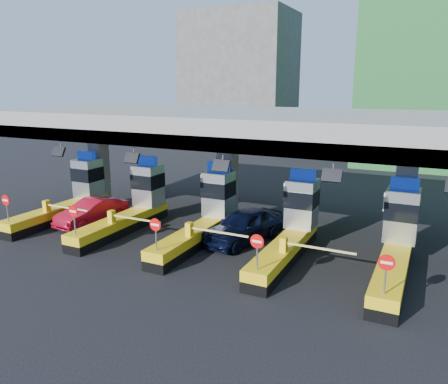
% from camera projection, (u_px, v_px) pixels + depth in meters
% --- Properties ---
extents(ground, '(120.00, 120.00, 0.00)m').
position_uv_depth(ground, '(204.00, 240.00, 24.48)').
color(ground, black).
rests_on(ground, ground).
extents(toll_canopy, '(28.00, 12.09, 7.00)m').
position_uv_depth(toll_canopy, '(227.00, 126.00, 25.54)').
color(toll_canopy, slate).
rests_on(toll_canopy, ground).
extents(toll_lane_far_left, '(4.43, 8.00, 4.16)m').
position_uv_depth(toll_lane_far_left, '(73.00, 196.00, 28.67)').
color(toll_lane_far_left, black).
rests_on(toll_lane_far_left, ground).
extents(toll_lane_left, '(4.43, 8.00, 4.16)m').
position_uv_depth(toll_lane_left, '(134.00, 204.00, 26.53)').
color(toll_lane_left, black).
rests_on(toll_lane_left, ground).
extents(toll_lane_center, '(4.43, 8.00, 4.16)m').
position_uv_depth(toll_lane_center, '(206.00, 215.00, 24.40)').
color(toll_lane_center, black).
rests_on(toll_lane_center, ground).
extents(toll_lane_right, '(4.43, 8.00, 4.16)m').
position_uv_depth(toll_lane_right, '(293.00, 227.00, 22.26)').
color(toll_lane_right, black).
rests_on(toll_lane_right, ground).
extents(toll_lane_far_right, '(4.43, 8.00, 4.16)m').
position_uv_depth(toll_lane_far_right, '(397.00, 242.00, 20.13)').
color(toll_lane_far_right, black).
rests_on(toll_lane_far_right, ground).
extents(bg_building_concrete, '(14.00, 10.00, 18.00)m').
position_uv_depth(bg_building_concrete, '(240.00, 82.00, 59.75)').
color(bg_building_concrete, '#4C4C49').
rests_on(bg_building_concrete, ground).
extents(van, '(3.57, 5.79, 1.84)m').
position_uv_depth(van, '(244.00, 226.00, 24.05)').
color(van, black).
rests_on(van, ground).
extents(red_car, '(2.28, 4.98, 1.58)m').
position_uv_depth(red_car, '(92.00, 212.00, 27.15)').
color(red_car, maroon).
rests_on(red_car, ground).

